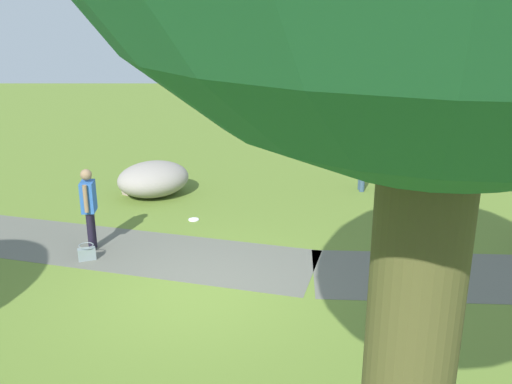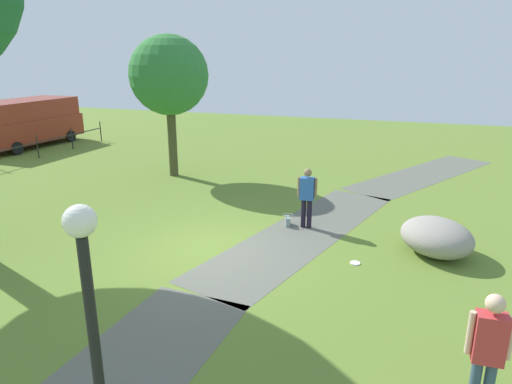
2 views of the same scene
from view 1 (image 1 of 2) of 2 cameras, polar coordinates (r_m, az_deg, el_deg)
The scene contains 8 objects.
ground_plane at distance 9.92m, azimuth -5.80°, elevation -9.74°, with size 48.00×48.00×0.00m, color olive.
footpath_segment_mid at distance 11.83m, azimuth -13.92°, elevation -5.31°, with size 8.23×3.96×0.01m.
lawn_boulder at distance 14.53m, azimuth -9.97°, elevation 1.26°, with size 2.32×2.27×0.84m.
woman_with_handbag at distance 11.54m, azimuth -15.97°, elevation -1.12°, with size 0.26×0.52×1.62m.
man_near_boulder at distance 14.74m, azimuth 10.40°, elevation 3.94°, with size 0.26×0.52×1.76m.
handbag_on_grass at distance 11.38m, azimuth -16.16°, elevation -5.75°, with size 0.35×0.35×0.31m.
backpack_by_boulder at distance 14.82m, azimuth -12.34°, elevation 0.54°, with size 0.34×0.34×0.40m.
frisbee_on_grass at distance 12.94m, azimuth -6.10°, elevation -2.69°, with size 0.23×0.23×0.02m.
Camera 1 is at (-1.00, 8.67, 4.72)m, focal length 41.05 mm.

